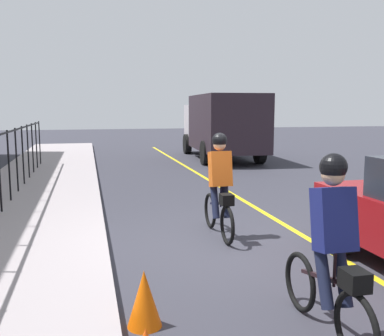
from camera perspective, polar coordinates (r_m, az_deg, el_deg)
ground_plane at (r=7.29m, az=3.55°, el=-10.05°), size 80.00×80.00×0.00m
lane_line_centre at (r=7.89m, az=14.87°, el=-8.88°), size 36.00×0.12×0.01m
cyclist_lead at (r=7.51m, az=3.66°, el=-2.33°), size 1.71×0.36×1.83m
cyclist_follow at (r=4.43m, az=17.84°, el=-10.01°), size 1.71×0.36×1.83m
box_truck_background at (r=19.10m, az=3.95°, el=5.82°), size 6.83×2.85×2.78m
traffic_cone_far at (r=4.68m, az=-6.28°, el=-16.67°), size 0.36×0.36×0.60m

